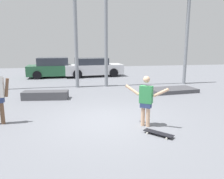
{
  "coord_description": "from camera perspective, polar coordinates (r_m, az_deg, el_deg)",
  "views": [
    {
      "loc": [
        -1.12,
        -6.56,
        2.38
      ],
      "look_at": [
        0.4,
        1.66,
        0.68
      ],
      "focal_mm": 35.0,
      "sensor_mm": 36.0,
      "label": 1
    }
  ],
  "objects": [
    {
      "name": "ground_plane",
      "position": [
        7.07,
        -0.72,
        -8.21
      ],
      "size": [
        36.0,
        36.0,
        0.0
      ],
      "primitive_type": "plane",
      "color": "slate"
    },
    {
      "name": "manual_pad",
      "position": [
        11.76,
        15.56,
        -0.14
      ],
      "size": [
        2.48,
        1.46,
        0.19
      ],
      "primitive_type": "cube",
      "rotation": [
        0.0,
        0.0,
        0.1
      ],
      "color": "#47474C",
      "rests_on": "ground_plane"
    },
    {
      "name": "skateboarder",
      "position": [
        6.48,
        8.87,
        -2.41
      ],
      "size": [
        1.11,
        0.86,
        1.52
      ],
      "rotation": [
        0.0,
        0.0,
        -0.64
      ],
      "color": "#DBAD89",
      "rests_on": "ground_plane"
    },
    {
      "name": "parked_car_white",
      "position": [
        17.06,
        -4.95,
        5.76
      ],
      "size": [
        4.55,
        2.2,
        1.42
      ],
      "rotation": [
        0.0,
        0.0,
        0.09
      ],
      "color": "white",
      "rests_on": "ground_plane"
    },
    {
      "name": "grind_box",
      "position": [
        10.26,
        -16.97,
        -1.41
      ],
      "size": [
        2.05,
        0.87,
        0.36
      ],
      "primitive_type": "cube",
      "rotation": [
        0.0,
        0.0,
        -0.12
      ],
      "color": "#47474C",
      "rests_on": "ground_plane"
    },
    {
      "name": "parked_car_green",
      "position": [
        17.13,
        -14.73,
        5.49
      ],
      "size": [
        4.1,
        2.07,
        1.48
      ],
      "rotation": [
        0.0,
        0.0,
        0.04
      ],
      "color": "#28603D",
      "rests_on": "ground_plane"
    },
    {
      "name": "skateboard",
      "position": [
        6.11,
        12.02,
        -11.07
      ],
      "size": [
        0.71,
        0.76,
        0.08
      ],
      "rotation": [
        0.0,
        0.0,
        -0.85
      ],
      "color": "black",
      "rests_on": "ground_plane"
    },
    {
      "name": "canopy_support_right",
      "position": [
        13.34,
        9.42,
        15.9
      ],
      "size": [
        5.15,
        0.2,
        5.68
      ],
      "color": "gray",
      "rests_on": "ground_plane"
    },
    {
      "name": "canopy_support_left",
      "position": [
        12.77,
        -21.12,
        15.51
      ],
      "size": [
        5.15,
        0.2,
        5.68
      ],
      "color": "gray",
      "rests_on": "ground_plane"
    }
  ]
}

